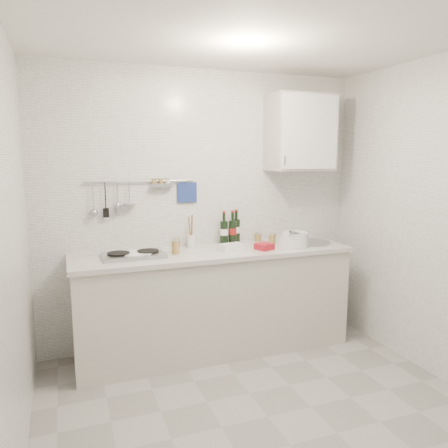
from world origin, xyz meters
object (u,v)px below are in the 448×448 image
object	(u,v)px
wine_bottles	(231,227)
plate_stack_sink	(293,240)
plate_stack_hob	(136,255)
wall_cabinet	(301,133)
utensil_crock	(191,240)

from	to	relation	value
wine_bottles	plate_stack_sink	bearing A→B (deg)	-34.17
plate_stack_sink	plate_stack_hob	bearing A→B (deg)	176.30
wine_bottles	wall_cabinet	bearing A→B (deg)	-9.36
wine_bottles	plate_stack_hob	bearing A→B (deg)	-165.62
wall_cabinet	plate_stack_hob	distance (m)	1.88
utensil_crock	plate_stack_sink	bearing A→B (deg)	-18.88
plate_stack_hob	wine_bottles	bearing A→B (deg)	14.38
wall_cabinet	plate_stack_hob	size ratio (longest dim) A/B	2.46
plate_stack_sink	wall_cabinet	bearing A→B (deg)	52.18
wall_cabinet	utensil_crock	bearing A→B (deg)	175.58
plate_stack_sink	wine_bottles	distance (m)	0.59
wall_cabinet	plate_stack_sink	world-z (taller)	wall_cabinet
plate_stack_hob	wine_bottles	world-z (taller)	wine_bottles
plate_stack_hob	utensil_crock	distance (m)	0.57
plate_stack_hob	utensil_crock	size ratio (longest dim) A/B	0.96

